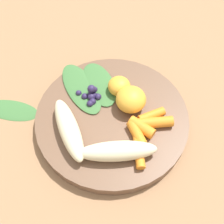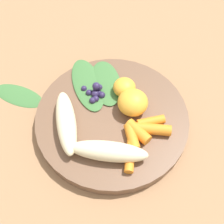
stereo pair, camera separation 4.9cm
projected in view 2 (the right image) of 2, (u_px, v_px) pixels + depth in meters
ground_plane at (112, 122)px, 0.51m from camera, size 2.40×2.40×0.00m
bowl at (112, 118)px, 0.51m from camera, size 0.27×0.27×0.02m
banana_peeled_left at (109, 151)px, 0.44m from camera, size 0.08×0.13×0.03m
banana_peeled_right at (66, 122)px, 0.47m from camera, size 0.12×0.11×0.03m
orange_segment_near at (124, 87)px, 0.51m from camera, size 0.04×0.04×0.03m
orange_segment_far at (133, 102)px, 0.49m from camera, size 0.05×0.05×0.04m
carrot_front at (130, 154)px, 0.45m from camera, size 0.06×0.04×0.01m
carrot_mid_left at (132, 137)px, 0.46m from camera, size 0.05×0.04×0.02m
carrot_mid_right at (138, 132)px, 0.47m from camera, size 0.03×0.05×0.02m
carrot_rear at (152, 129)px, 0.47m from camera, size 0.04×0.07×0.02m
carrot_small at (151, 122)px, 0.48m from camera, size 0.04×0.05×0.02m
blueberry_pile at (95, 92)px, 0.51m from camera, size 0.04×0.05×0.03m
kale_leaf_left at (106, 82)px, 0.53m from camera, size 0.12×0.12×0.00m
kale_leaf_right at (88, 84)px, 0.53m from camera, size 0.13×0.13×0.00m
kale_leaf_stray at (18, 95)px, 0.55m from camera, size 0.06×0.11×0.01m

